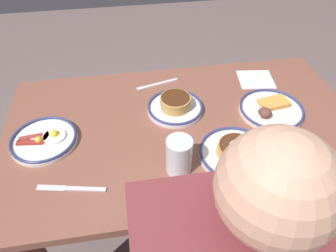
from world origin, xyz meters
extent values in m
plane|color=#6C5B58|center=(0.00, 0.00, 0.00)|extent=(6.00, 6.00, 0.00)
cube|color=brown|center=(0.00, 0.00, 0.72)|extent=(1.35, 0.78, 0.03)
cylinder|color=brown|center=(-0.57, -0.29, 0.35)|extent=(0.08, 0.08, 0.71)
cylinder|color=brown|center=(0.57, -0.29, 0.35)|extent=(0.08, 0.08, 0.71)
cylinder|color=brown|center=(-0.57, 0.29, 0.35)|extent=(0.08, 0.08, 0.71)
cylinder|color=white|center=(0.51, 0.01, 0.75)|extent=(0.23, 0.23, 0.01)
torus|color=navy|center=(0.51, 0.01, 0.76)|extent=(0.23, 0.23, 0.01)
cylinder|color=white|center=(0.47, 0.00, 0.76)|extent=(0.08, 0.08, 0.01)
sphere|color=yellow|center=(0.47, -0.01, 0.76)|extent=(0.03, 0.03, 0.03)
cylinder|color=white|center=(0.52, -0.01, 0.76)|extent=(0.07, 0.07, 0.01)
sphere|color=yellow|center=(0.52, 0.01, 0.76)|extent=(0.02, 0.02, 0.02)
cube|color=#94362D|center=(0.55, -0.01, 0.76)|extent=(0.08, 0.03, 0.01)
cube|color=#9E2D25|center=(0.55, 0.02, 0.76)|extent=(0.09, 0.03, 0.01)
cylinder|color=silver|center=(-0.14, 0.18, 0.75)|extent=(0.25, 0.25, 0.01)
torus|color=navy|center=(-0.14, 0.18, 0.76)|extent=(0.25, 0.25, 0.01)
cylinder|color=gold|center=(-0.14, 0.18, 0.76)|extent=(0.13, 0.13, 0.01)
cylinder|color=tan|center=(-0.14, 0.18, 0.77)|extent=(0.13, 0.13, 0.01)
cylinder|color=tan|center=(-0.14, 0.18, 0.78)|extent=(0.13, 0.13, 0.01)
cylinder|color=#4C2814|center=(-0.14, 0.18, 0.79)|extent=(0.12, 0.12, 0.00)
cone|color=white|center=(-0.14, 0.18, 0.81)|extent=(0.05, 0.05, 0.04)
cylinder|color=white|center=(0.02, -0.10, 0.75)|extent=(0.22, 0.22, 0.01)
torus|color=navy|center=(0.02, -0.10, 0.76)|extent=(0.22, 0.22, 0.01)
cylinder|color=#CB9248|center=(0.02, -0.10, 0.76)|extent=(0.12, 0.12, 0.01)
cylinder|color=tan|center=(0.02, -0.10, 0.77)|extent=(0.12, 0.12, 0.01)
cylinder|color=tan|center=(0.02, -0.10, 0.78)|extent=(0.12, 0.12, 0.01)
cylinder|color=gold|center=(0.02, -0.10, 0.79)|extent=(0.12, 0.12, 0.01)
cylinder|color=#4C2814|center=(0.02, -0.10, 0.80)|extent=(0.11, 0.11, 0.00)
cylinder|color=silver|center=(-0.35, -0.02, 0.75)|extent=(0.25, 0.25, 0.01)
torus|color=navy|center=(-0.35, -0.02, 0.76)|extent=(0.25, 0.25, 0.01)
cube|color=gold|center=(-0.37, -0.05, 0.76)|extent=(0.12, 0.08, 0.02)
ellipsoid|color=brown|center=(-0.31, 0.02, 0.77)|extent=(0.05, 0.04, 0.04)
ellipsoid|color=brown|center=(-0.31, 0.00, 0.76)|extent=(0.03, 0.02, 0.02)
ellipsoid|color=brown|center=(-0.31, 0.00, 0.77)|extent=(0.04, 0.03, 0.03)
ellipsoid|color=brown|center=(-0.31, 0.00, 0.77)|extent=(0.04, 0.03, 0.03)
cylinder|color=silver|center=(0.06, 0.20, 0.80)|extent=(0.08, 0.08, 0.13)
cylinder|color=black|center=(0.06, 0.20, 0.78)|extent=(0.07, 0.07, 0.09)
cube|color=white|center=(-0.38, -0.24, 0.74)|extent=(0.17, 0.16, 0.00)
cube|color=silver|center=(0.06, -0.28, 0.74)|extent=(0.18, 0.06, 0.01)
cube|color=silver|center=(0.15, -0.26, 0.74)|extent=(0.03, 0.01, 0.00)
cube|color=silver|center=(0.14, -0.26, 0.74)|extent=(0.03, 0.01, 0.00)
cube|color=silver|center=(0.14, -0.25, 0.74)|extent=(0.03, 0.01, 0.00)
cube|color=silver|center=(0.14, -0.25, 0.74)|extent=(0.03, 0.01, 0.00)
cube|color=silver|center=(0.39, 0.23, 0.74)|extent=(0.18, 0.05, 0.01)
cube|color=silver|center=(0.47, 0.22, 0.74)|extent=(0.09, 0.04, 0.00)
sphere|color=tan|center=(0.00, 0.61, 1.17)|extent=(0.19, 0.19, 0.19)
cylinder|color=#DFB17D|center=(0.01, 0.43, 0.78)|extent=(0.07, 0.07, 0.26)
camera|label=1|loc=(0.20, 0.85, 1.55)|focal=33.67mm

